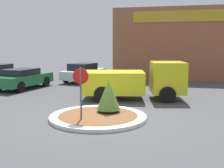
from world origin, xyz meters
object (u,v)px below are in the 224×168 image
at_px(utility_truck, 137,80).
at_px(stop_sign, 81,85).
at_px(parked_sedan_white, 84,72).
at_px(parked_sedan_green, 23,78).

bearing_deg(utility_truck, stop_sign, -117.25).
height_order(stop_sign, utility_truck, stop_sign).
xyz_separation_m(parked_sedan_white, parked_sedan_green, (-2.74, -4.60, -0.03)).
relative_size(stop_sign, parked_sedan_green, 0.46).
xyz_separation_m(stop_sign, parked_sedan_white, (-4.02, 11.52, -0.71)).
distance_m(parked_sedan_white, parked_sedan_green, 5.35).
relative_size(parked_sedan_white, parked_sedan_green, 1.02).
bearing_deg(stop_sign, parked_sedan_green, 134.27).
distance_m(stop_sign, parked_sedan_white, 12.22).
bearing_deg(utility_truck, parked_sedan_white, 117.16).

